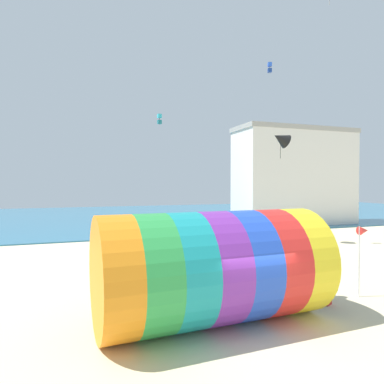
% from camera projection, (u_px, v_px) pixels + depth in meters
% --- Properties ---
extents(ground_plane, '(120.00, 120.00, 0.00)m').
position_uv_depth(ground_plane, '(247.00, 330.00, 10.73)').
color(ground_plane, beige).
extents(sea, '(120.00, 40.00, 0.10)m').
position_uv_depth(sea, '(113.00, 216.00, 47.29)').
color(sea, teal).
rests_on(sea, ground).
extents(giant_inflatable_tube, '(7.67, 4.05, 3.69)m').
position_uv_depth(giant_inflatable_tube, '(213.00, 267.00, 11.29)').
color(giant_inflatable_tube, orange).
rests_on(giant_inflatable_tube, ground).
extents(kite_handler, '(0.34, 0.42, 1.61)m').
position_uv_depth(kite_handler, '(322.00, 278.00, 13.75)').
color(kite_handler, '#726651').
rests_on(kite_handler, ground).
extents(kite_black_delta, '(1.51, 1.18, 2.23)m').
position_uv_depth(kite_black_delta, '(280.00, 139.00, 25.78)').
color(kite_black_delta, black).
extents(kite_blue_box, '(0.34, 0.34, 0.77)m').
position_uv_depth(kite_blue_box, '(270.00, 67.00, 25.17)').
color(kite_blue_box, blue).
extents(kite_cyan_box, '(0.30, 0.30, 0.77)m').
position_uv_depth(kite_cyan_box, '(159.00, 119.00, 25.03)').
color(kite_cyan_box, '#2DB2C6').
extents(promenade_building, '(13.63, 5.12, 10.73)m').
position_uv_depth(promenade_building, '(295.00, 177.00, 38.17)').
color(promenade_building, silver).
rests_on(promenade_building, ground).
extents(beach_flag, '(0.47, 0.36, 2.87)m').
position_uv_depth(beach_flag, '(363.00, 234.00, 13.91)').
color(beach_flag, silver).
rests_on(beach_flag, ground).
extents(cooler_box, '(0.54, 0.62, 0.36)m').
position_uv_depth(cooler_box, '(323.00, 299.00, 13.10)').
color(cooler_box, red).
rests_on(cooler_box, ground).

